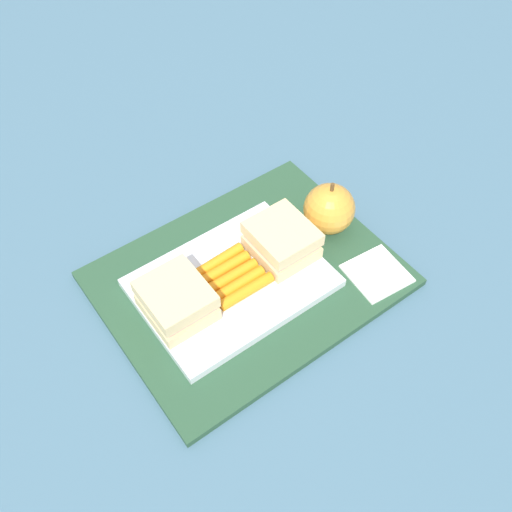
{
  "coord_description": "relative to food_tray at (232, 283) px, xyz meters",
  "views": [
    {
      "loc": [
        -0.25,
        -0.36,
        0.6
      ],
      "look_at": [
        0.01,
        0.0,
        0.04
      ],
      "focal_mm": 40.56,
      "sensor_mm": 36.0,
      "label": 1
    }
  ],
  "objects": [
    {
      "name": "paper_napkin",
      "position": [
        0.16,
        -0.1,
        -0.0
      ],
      "size": [
        0.08,
        0.08,
        0.0
      ],
      "primitive_type": "cube",
      "rotation": [
        0.0,
        0.0,
        -0.09
      ],
      "color": "white",
      "rests_on": "lunchbag_mat"
    },
    {
      "name": "sandwich_half_left",
      "position": [
        -0.08,
        0.0,
        0.03
      ],
      "size": [
        0.07,
        0.08,
        0.04
      ],
      "color": "#DBC189",
      "rests_on": "food_tray"
    },
    {
      "name": "ground_plane",
      "position": [
        0.03,
        0.0,
        -0.02
      ],
      "size": [
        2.4,
        2.4,
        0.0
      ],
      "primitive_type": "plane",
      "color": "#42667A"
    },
    {
      "name": "sandwich_half_right",
      "position": [
        0.08,
        0.0,
        0.03
      ],
      "size": [
        0.07,
        0.08,
        0.04
      ],
      "color": "#DBC189",
      "rests_on": "food_tray"
    },
    {
      "name": "lunchbag_mat",
      "position": [
        0.03,
        0.0,
        -0.01
      ],
      "size": [
        0.36,
        0.28,
        0.01
      ],
      "primitive_type": "cube",
      "color": "#284C33",
      "rests_on": "ground_plane"
    },
    {
      "name": "apple",
      "position": [
        0.16,
        0.01,
        0.03
      ],
      "size": [
        0.07,
        0.07,
        0.08
      ],
      "color": "gold",
      "rests_on": "lunchbag_mat"
    },
    {
      "name": "food_tray",
      "position": [
        0.0,
        0.0,
        0.0
      ],
      "size": [
        0.23,
        0.17,
        0.01
      ],
      "primitive_type": "cube",
      "color": "white",
      "rests_on": "lunchbag_mat"
    },
    {
      "name": "carrot_sticks_bundle",
      "position": [
        -0.0,
        0.0,
        0.01
      ],
      "size": [
        0.08,
        0.07,
        0.02
      ],
      "color": "orange",
      "rests_on": "food_tray"
    }
  ]
}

